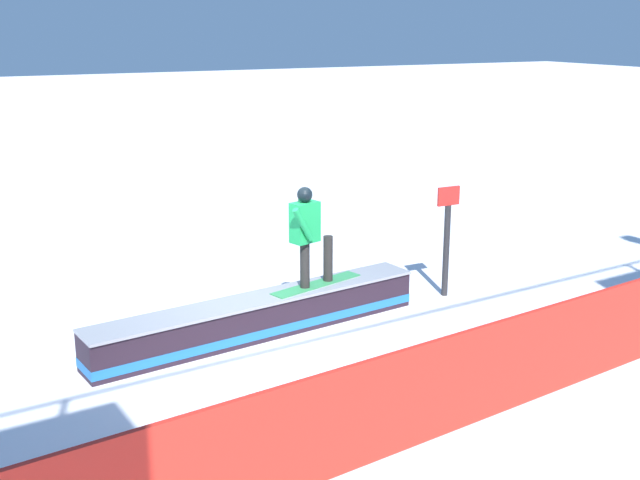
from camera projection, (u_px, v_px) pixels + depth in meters
ground_plane at (260, 335)px, 11.27m from camera, size 120.00×120.00×0.00m
grind_box at (260, 318)px, 11.20m from camera, size 5.13×1.31×0.57m
snowboarder at (308, 233)px, 11.33m from camera, size 1.58×0.71×1.50m
safety_fence at (395, 403)px, 8.04m from camera, size 11.86×1.69×1.13m
trail_marker at (447, 238)px, 12.66m from camera, size 0.40×0.10×1.81m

